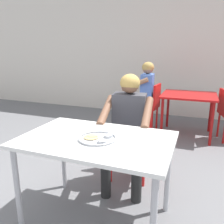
# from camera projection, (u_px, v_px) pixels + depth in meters

# --- Properties ---
(ground_plane) EXTENTS (12.00, 12.00, 0.05)m
(ground_plane) POSITION_uv_depth(u_px,v_px,m) (101.00, 222.00, 1.98)
(ground_plane) COLOR slate
(back_wall) EXTENTS (12.00, 0.12, 3.40)m
(back_wall) POSITION_uv_depth(u_px,v_px,m) (170.00, 36.00, 4.83)
(back_wall) COLOR silver
(back_wall) RESTS_ON ground
(table_foreground) EXTENTS (1.17, 0.77, 0.74)m
(table_foreground) POSITION_uv_depth(u_px,v_px,m) (96.00, 147.00, 1.81)
(table_foreground) COLOR white
(table_foreground) RESTS_ON ground
(thali_tray) EXTENTS (0.29, 0.29, 0.03)m
(thali_tray) POSITION_uv_depth(u_px,v_px,m) (97.00, 138.00, 1.76)
(thali_tray) COLOR #B7BABF
(thali_tray) RESTS_ON table_foreground
(chair_foreground) EXTENTS (0.48, 0.49, 0.85)m
(chair_foreground) POSITION_uv_depth(u_px,v_px,m) (132.00, 133.00, 2.63)
(chair_foreground) COLOR red
(chair_foreground) RESTS_ON ground
(diner_foreground) EXTENTS (0.54, 0.58, 1.17)m
(diner_foreground) POSITION_uv_depth(u_px,v_px,m) (128.00, 121.00, 2.36)
(diner_foreground) COLOR black
(diner_foreground) RESTS_ON ground
(table_background_red) EXTENTS (0.86, 0.81, 0.71)m
(table_background_red) POSITION_uv_depth(u_px,v_px,m) (189.00, 99.00, 3.80)
(table_background_red) COLOR #B71414
(table_background_red) RESTS_ON ground
(chair_red_left) EXTENTS (0.44, 0.42, 0.84)m
(chair_red_left) POSITION_uv_depth(u_px,v_px,m) (150.00, 104.00, 4.07)
(chair_red_left) COLOR red
(chair_red_left) RESTS_ON ground
(patron_background) EXTENTS (0.58, 0.52, 1.22)m
(patron_background) POSITION_uv_depth(u_px,v_px,m) (142.00, 90.00, 4.04)
(patron_background) COLOR #262626
(patron_background) RESTS_ON ground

